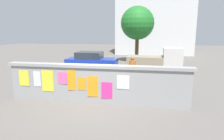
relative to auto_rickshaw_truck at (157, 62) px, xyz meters
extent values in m
plane|color=#605B56|center=(-2.69, 1.97, -0.90)|extent=(60.00, 60.00, 0.00)
cube|color=gray|center=(-2.69, -6.03, -0.16)|extent=(7.42, 0.30, 1.47)
cube|color=gray|center=(-2.69, -6.03, 0.63)|extent=(7.62, 0.42, 0.12)
cube|color=yellow|center=(-5.82, -6.19, 0.04)|extent=(0.46, 0.02, 0.67)
cube|color=silver|center=(-5.21, -6.19, 0.04)|extent=(0.33, 0.02, 0.65)
cube|color=yellow|center=(-4.73, -6.19, -0.03)|extent=(0.52, 0.02, 0.90)
cube|color=#F9599E|center=(-4.07, -6.19, 0.12)|extent=(0.41, 0.03, 0.50)
cube|color=orange|center=(-3.67, -6.19, 0.05)|extent=(0.35, 0.03, 0.84)
cube|color=orange|center=(-3.24, -6.19, -0.07)|extent=(0.36, 0.02, 0.53)
cube|color=orange|center=(-2.79, -6.19, -0.17)|extent=(0.44, 0.02, 0.84)
cube|color=#F42D8C|center=(-2.21, -6.19, -0.31)|extent=(0.44, 0.03, 0.67)
cube|color=silver|center=(-1.56, -6.19, 0.06)|extent=(0.49, 0.02, 0.54)
cylinder|color=black|center=(1.11, 0.62, -0.55)|extent=(0.71, 0.22, 0.70)
cylinder|color=black|center=(1.07, -0.68, -0.55)|extent=(0.71, 0.22, 0.70)
cylinder|color=black|center=(-1.39, 0.69, -0.55)|extent=(0.71, 0.22, 0.70)
cylinder|color=black|center=(-1.43, -0.61, -0.55)|extent=(0.71, 0.22, 0.70)
cube|color=silver|center=(0.99, -0.03, 0.20)|extent=(1.25, 1.54, 1.50)
cube|color=gray|center=(-0.81, 0.03, -0.10)|extent=(2.45, 1.57, 0.90)
cylinder|color=black|center=(-3.56, 1.57, -0.60)|extent=(0.60, 0.18, 0.60)
cylinder|color=black|center=(-3.55, 0.11, -0.60)|extent=(0.60, 0.18, 0.60)
cylinder|color=black|center=(-6.06, 1.55, -0.60)|extent=(0.60, 0.18, 0.60)
cylinder|color=black|center=(-6.05, 0.09, -0.60)|extent=(0.60, 0.18, 0.60)
cube|color=#1933A5|center=(-4.81, 0.83, -0.30)|extent=(3.81, 1.72, 0.60)
cube|color=#262D38|center=(-5.01, 0.83, 0.25)|extent=(1.91, 1.55, 0.50)
cylinder|color=black|center=(-0.68, -3.87, -0.60)|extent=(0.61, 0.23, 0.60)
cylinder|color=black|center=(0.59, -4.17, -0.60)|extent=(0.61, 0.25, 0.60)
cube|color=#1933A5|center=(-0.05, -4.02, -0.32)|extent=(1.03, 0.46, 0.32)
cube|color=black|center=(0.15, -4.07, -0.14)|extent=(0.60, 0.34, 0.10)
cube|color=#262626|center=(-0.58, -3.89, -0.05)|extent=(0.17, 0.55, 0.03)
cylinder|color=black|center=(-2.65, -3.53, -0.57)|extent=(0.66, 0.08, 0.66)
cylinder|color=black|center=(-3.70, -3.47, -0.57)|extent=(0.66, 0.08, 0.66)
cube|color=#197233|center=(-3.17, -3.50, -0.39)|extent=(0.95, 0.09, 0.06)
cylinder|color=#197233|center=(-3.32, -3.49, -0.17)|extent=(0.03, 0.03, 0.40)
cube|color=black|center=(-3.32, -3.49, 0.03)|extent=(0.20, 0.09, 0.05)
cube|color=black|center=(-2.70, -3.53, -0.02)|extent=(0.06, 0.44, 0.03)
cylinder|color=#BF6626|center=(-1.43, -3.24, -0.50)|extent=(0.12, 0.12, 0.80)
cylinder|color=#BF6626|center=(-1.44, -3.06, -0.50)|extent=(0.12, 0.12, 0.80)
cylinder|color=#BF6626|center=(-1.43, -3.15, 0.20)|extent=(0.36, 0.36, 0.60)
sphere|color=#8C664C|center=(-1.43, -3.15, 0.61)|extent=(0.22, 0.22, 0.22)
cylinder|color=brown|center=(-1.68, 5.56, 0.40)|extent=(0.34, 0.34, 2.61)
sphere|color=#206D26|center=(-1.68, 5.56, 2.81)|extent=(3.14, 3.14, 3.14)
cube|color=silver|center=(0.06, 13.77, 3.15)|extent=(9.65, 4.87, 8.11)
camera|label=1|loc=(-0.67, -13.58, 1.98)|focal=31.63mm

